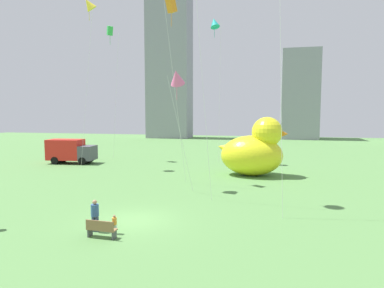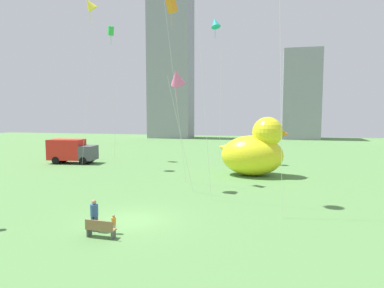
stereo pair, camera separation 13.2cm
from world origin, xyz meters
name	(u,v)px [view 1 (the left image)]	position (x,y,z in m)	size (l,w,h in m)	color
ground_plane	(134,221)	(0.00, 0.00, 0.00)	(140.00, 140.00, 0.00)	#558646
park_bench	(101,229)	(-0.51, -2.82, 0.47)	(1.49, 0.52, 0.90)	olive
person_adult	(95,214)	(-1.25, -2.02, 0.90)	(0.40, 0.40, 1.64)	#38476B
person_child	(114,223)	(-0.14, -2.12, 0.53)	(0.24, 0.24, 0.96)	silver
giant_inflatable_duck	(254,151)	(5.95, 15.42, 2.39)	(6.78, 4.35, 5.62)	yellow
box_truck	(71,151)	(-15.64, 18.39, 1.44)	(5.71, 2.83, 2.85)	red
city_skyline	(313,74)	(16.29, 59.63, 14.22)	(64.78, 18.37, 36.23)	gray
kite_teal	(214,23)	(0.81, 22.95, 16.45)	(1.76, 1.77, 17.19)	silver
kite_yellow	(89,5)	(-11.40, 16.04, 17.31)	(2.27, 2.24, 18.12)	silver
kite_orange	(171,7)	(-0.92, 10.92, 14.86)	(1.82, 1.85, 15.60)	silver
kite_pink	(177,77)	(0.37, 7.85, 8.69)	(1.96, 2.15, 9.46)	silver
kite_green	(110,32)	(-12.28, 22.57, 16.04)	(1.54, 1.55, 16.79)	silver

